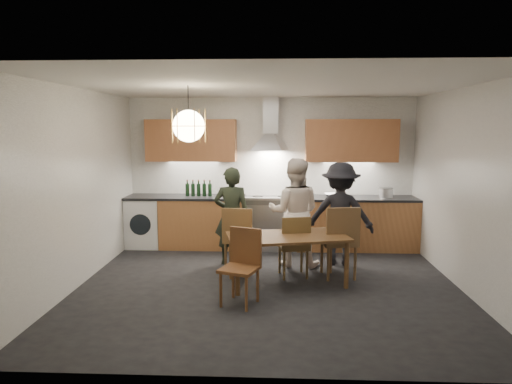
{
  "coord_description": "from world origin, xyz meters",
  "views": [
    {
      "loc": [
        0.1,
        -5.82,
        2.08
      ],
      "look_at": [
        -0.18,
        0.4,
        1.2
      ],
      "focal_mm": 32.0,
      "sensor_mm": 36.0,
      "label": 1
    }
  ],
  "objects_px": {
    "person_right": "(340,214)",
    "wine_bottles": "(199,188)",
    "chair_front": "(242,261)",
    "person_mid": "(294,212)",
    "stock_pot": "(386,193)",
    "chair_back_left": "(239,235)",
    "person_left": "(232,216)",
    "mixing_bowl": "(332,195)",
    "dining_table": "(287,241)"
  },
  "relations": [
    {
      "from": "person_left",
      "to": "person_right",
      "type": "relative_size",
      "value": 0.96
    },
    {
      "from": "stock_pot",
      "to": "wine_bottles",
      "type": "relative_size",
      "value": 0.49
    },
    {
      "from": "dining_table",
      "to": "stock_pot",
      "type": "xyz_separation_m",
      "value": [
        1.71,
        1.84,
        0.39
      ]
    },
    {
      "from": "person_mid",
      "to": "stock_pot",
      "type": "distance_m",
      "value": 1.88
    },
    {
      "from": "chair_front",
      "to": "person_mid",
      "type": "bearing_deg",
      "value": 87.0
    },
    {
      "from": "chair_front",
      "to": "person_mid",
      "type": "distance_m",
      "value": 1.7
    },
    {
      "from": "chair_front",
      "to": "mixing_bowl",
      "type": "height_order",
      "value": "mixing_bowl"
    },
    {
      "from": "chair_front",
      "to": "stock_pot",
      "type": "relative_size",
      "value": 3.99
    },
    {
      "from": "chair_back_left",
      "to": "person_right",
      "type": "height_order",
      "value": "person_right"
    },
    {
      "from": "chair_back_left",
      "to": "person_left",
      "type": "bearing_deg",
      "value": -65.37
    },
    {
      "from": "person_right",
      "to": "mixing_bowl",
      "type": "height_order",
      "value": "person_right"
    },
    {
      "from": "chair_front",
      "to": "wine_bottles",
      "type": "xyz_separation_m",
      "value": [
        -0.95,
        2.55,
        0.53
      ]
    },
    {
      "from": "dining_table",
      "to": "person_right",
      "type": "relative_size",
      "value": 1.09
    },
    {
      "from": "dining_table",
      "to": "mixing_bowl",
      "type": "distance_m",
      "value": 2.03
    },
    {
      "from": "person_right",
      "to": "wine_bottles",
      "type": "height_order",
      "value": "person_right"
    },
    {
      "from": "person_right",
      "to": "person_mid",
      "type": "bearing_deg",
      "value": 17.05
    },
    {
      "from": "chair_back_left",
      "to": "wine_bottles",
      "type": "height_order",
      "value": "wine_bottles"
    },
    {
      "from": "mixing_bowl",
      "to": "stock_pot",
      "type": "distance_m",
      "value": 0.92
    },
    {
      "from": "person_mid",
      "to": "wine_bottles",
      "type": "height_order",
      "value": "person_mid"
    },
    {
      "from": "dining_table",
      "to": "person_mid",
      "type": "height_order",
      "value": "person_mid"
    },
    {
      "from": "dining_table",
      "to": "person_right",
      "type": "xyz_separation_m",
      "value": [
        0.82,
        0.94,
        0.2
      ]
    },
    {
      "from": "wine_bottles",
      "to": "person_mid",
      "type": "bearing_deg",
      "value": -32.22
    },
    {
      "from": "person_mid",
      "to": "person_right",
      "type": "bearing_deg",
      "value": -164.87
    },
    {
      "from": "chair_back_left",
      "to": "person_right",
      "type": "xyz_separation_m",
      "value": [
        1.51,
        0.48,
        0.23
      ]
    },
    {
      "from": "person_right",
      "to": "stock_pot",
      "type": "xyz_separation_m",
      "value": [
        0.89,
        0.9,
        0.2
      ]
    },
    {
      "from": "dining_table",
      "to": "chair_front",
      "type": "height_order",
      "value": "chair_front"
    },
    {
      "from": "dining_table",
      "to": "person_right",
      "type": "bearing_deg",
      "value": 36.17
    },
    {
      "from": "chair_back_left",
      "to": "person_mid",
      "type": "height_order",
      "value": "person_mid"
    },
    {
      "from": "person_mid",
      "to": "wine_bottles",
      "type": "relative_size",
      "value": 3.53
    },
    {
      "from": "person_left",
      "to": "person_right",
      "type": "bearing_deg",
      "value": -176.22
    },
    {
      "from": "dining_table",
      "to": "person_right",
      "type": "distance_m",
      "value": 1.26
    },
    {
      "from": "person_right",
      "to": "wine_bottles",
      "type": "distance_m",
      "value": 2.51
    },
    {
      "from": "chair_back_left",
      "to": "mixing_bowl",
      "type": "bearing_deg",
      "value": -131.04
    },
    {
      "from": "chair_back_left",
      "to": "dining_table",
      "type": "bearing_deg",
      "value": 152.8
    },
    {
      "from": "stock_pot",
      "to": "dining_table",
      "type": "bearing_deg",
      "value": -133.03
    },
    {
      "from": "chair_back_left",
      "to": "stock_pot",
      "type": "height_order",
      "value": "stock_pot"
    },
    {
      "from": "mixing_bowl",
      "to": "person_mid",
      "type": "bearing_deg",
      "value": -124.23
    },
    {
      "from": "chair_back_left",
      "to": "mixing_bowl",
      "type": "distance_m",
      "value": 2.06
    },
    {
      "from": "chair_back_left",
      "to": "chair_front",
      "type": "xyz_separation_m",
      "value": [
        0.14,
        -1.14,
        -0.04
      ]
    },
    {
      "from": "person_right",
      "to": "stock_pot",
      "type": "distance_m",
      "value": 1.28
    },
    {
      "from": "person_right",
      "to": "person_left",
      "type": "bearing_deg",
      "value": 11.66
    },
    {
      "from": "person_left",
      "to": "person_mid",
      "type": "relative_size",
      "value": 0.92
    },
    {
      "from": "dining_table",
      "to": "stock_pot",
      "type": "distance_m",
      "value": 2.54
    },
    {
      "from": "stock_pot",
      "to": "person_left",
      "type": "bearing_deg",
      "value": -159.0
    },
    {
      "from": "mixing_bowl",
      "to": "stock_pot",
      "type": "xyz_separation_m",
      "value": [
        0.92,
        0.01,
        0.05
      ]
    },
    {
      "from": "person_left",
      "to": "wine_bottles",
      "type": "xyz_separation_m",
      "value": [
        -0.67,
        1.0,
        0.29
      ]
    },
    {
      "from": "wine_bottles",
      "to": "chair_front",
      "type": "bearing_deg",
      "value": -69.61
    },
    {
      "from": "chair_front",
      "to": "stock_pot",
      "type": "height_order",
      "value": "stock_pot"
    },
    {
      "from": "person_right",
      "to": "chair_back_left",
      "type": "bearing_deg",
      "value": 26.72
    },
    {
      "from": "chair_front",
      "to": "mixing_bowl",
      "type": "bearing_deg",
      "value": 82.63
    }
  ]
}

